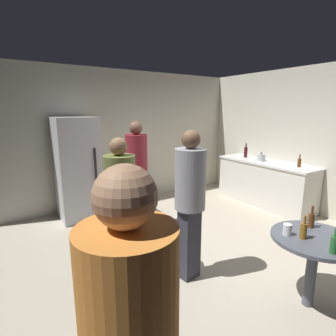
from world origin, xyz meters
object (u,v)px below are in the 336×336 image
at_px(plastic_cup_white, 287,229).
at_px(foreground_table, 314,247).
at_px(beer_bottle_on_counter, 299,162).
at_px(beer_bottle_brown, 311,220).
at_px(wine_bottle_on_counter, 246,152).
at_px(person_in_gray_shirt, 190,195).
at_px(beer_bottle_green, 334,244).
at_px(person_in_maroon_shirt, 137,167).
at_px(refrigerator, 78,169).
at_px(beer_bottle_amber, 304,230).
at_px(person_in_olive_shirt, 121,199).
at_px(kettle, 261,157).

bearing_deg(plastic_cup_white, foreground_table, -44.26).
bearing_deg(beer_bottle_on_counter, beer_bottle_brown, -145.81).
bearing_deg(wine_bottle_on_counter, person_in_gray_shirt, -149.32).
height_order(wine_bottle_on_counter, beer_bottle_green, wine_bottle_on_counter).
distance_m(beer_bottle_brown, person_in_maroon_shirt, 2.52).
bearing_deg(foreground_table, refrigerator, 110.08).
relative_size(refrigerator, beer_bottle_amber, 7.83).
height_order(refrigerator, beer_bottle_green, refrigerator).
bearing_deg(person_in_maroon_shirt, person_in_olive_shirt, -81.53).
distance_m(wine_bottle_on_counter, person_in_gray_shirt, 3.30).
relative_size(beer_bottle_green, person_in_maroon_shirt, 0.13).
distance_m(beer_bottle_brown, beer_bottle_green, 0.51).
xyz_separation_m(kettle, beer_bottle_green, (-2.21, -2.48, -0.15)).
bearing_deg(beer_bottle_on_counter, person_in_olive_shirt, -179.02).
bearing_deg(wine_bottle_on_counter, beer_bottle_green, -127.79).
relative_size(refrigerator, kettle, 7.38).
height_order(wine_bottle_on_counter, foreground_table, wine_bottle_on_counter).
xyz_separation_m(refrigerator, person_in_olive_shirt, (-0.09, -2.09, 0.06)).
relative_size(beer_bottle_amber, beer_bottle_green, 1.00).
height_order(foreground_table, person_in_gray_shirt, person_in_gray_shirt).
xyz_separation_m(beer_bottle_on_counter, beer_bottle_amber, (-2.26, -1.43, -0.17)).
bearing_deg(beer_bottle_green, refrigerator, 106.66).
bearing_deg(person_in_olive_shirt, kettle, 90.36).
height_order(wine_bottle_on_counter, beer_bottle_brown, wine_bottle_on_counter).
bearing_deg(refrigerator, person_in_maroon_shirt, -55.60).
distance_m(refrigerator, plastic_cup_white, 3.51).
bearing_deg(beer_bottle_amber, beer_bottle_green, -97.32).
bearing_deg(person_in_maroon_shirt, foreground_table, -33.70).
relative_size(person_in_olive_shirt, person_in_maroon_shirt, 0.94).
relative_size(refrigerator, beer_bottle_green, 7.83).
xyz_separation_m(beer_bottle_amber, beer_bottle_brown, (0.30, 0.09, 0.00)).
bearing_deg(person_in_maroon_shirt, wine_bottle_on_counter, 46.41).
bearing_deg(beer_bottle_brown, refrigerator, 113.41).
bearing_deg(kettle, plastic_cup_white, -137.25).
relative_size(plastic_cup_white, person_in_gray_shirt, 0.06).
distance_m(person_in_maroon_shirt, person_in_gray_shirt, 1.51).
distance_m(foreground_table, person_in_olive_shirt, 2.00).
height_order(kettle, wine_bottle_on_counter, wine_bottle_on_counter).
xyz_separation_m(wine_bottle_on_counter, person_in_maroon_shirt, (-2.74, -0.18, 0.01)).
relative_size(wine_bottle_on_counter, person_in_maroon_shirt, 0.18).
height_order(wine_bottle_on_counter, beer_bottle_on_counter, wine_bottle_on_counter).
relative_size(beer_bottle_amber, person_in_maroon_shirt, 0.13).
bearing_deg(foreground_table, person_in_gray_shirt, 124.91).
bearing_deg(person_in_olive_shirt, plastic_cup_white, 30.56).
height_order(beer_bottle_amber, person_in_olive_shirt, person_in_olive_shirt).
bearing_deg(person_in_maroon_shirt, person_in_gray_shirt, -51.22).
bearing_deg(beer_bottle_brown, beer_bottle_green, -131.31).
bearing_deg(beer_bottle_green, wine_bottle_on_counter, 52.21).
height_order(refrigerator, kettle, refrigerator).
bearing_deg(refrigerator, beer_bottle_amber, -71.49).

